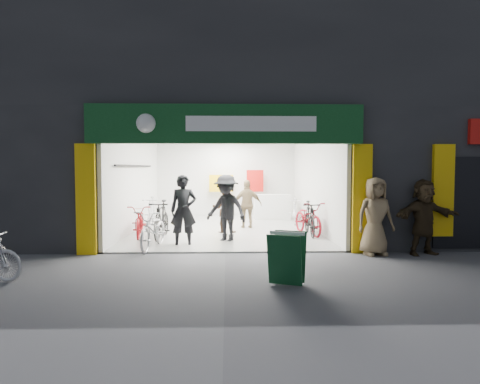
{
  "coord_description": "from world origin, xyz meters",
  "views": [
    {
      "loc": [
        0.05,
        -10.1,
        2.04
      ],
      "look_at": [
        0.39,
        1.5,
        1.38
      ],
      "focal_mm": 32.0,
      "sensor_mm": 36.0,
      "label": 1
    }
  ],
  "objects_px": {
    "bike_right_front": "(310,219)",
    "sandwich_board": "(287,257)",
    "pedestrian_near": "(375,216)",
    "bike_left_front": "(154,229)"
  },
  "relations": [
    {
      "from": "bike_left_front",
      "to": "pedestrian_near",
      "type": "distance_m",
      "value": 5.39
    },
    {
      "from": "sandwich_board",
      "to": "bike_right_front",
      "type": "bearing_deg",
      "value": 96.28
    },
    {
      "from": "pedestrian_near",
      "to": "sandwich_board",
      "type": "bearing_deg",
      "value": -143.46
    },
    {
      "from": "bike_left_front",
      "to": "bike_right_front",
      "type": "bearing_deg",
      "value": 31.04
    },
    {
      "from": "bike_right_front",
      "to": "sandwich_board",
      "type": "distance_m",
      "value": 5.47
    },
    {
      "from": "bike_right_front",
      "to": "pedestrian_near",
      "type": "bearing_deg",
      "value": -68.21
    },
    {
      "from": "bike_right_front",
      "to": "sandwich_board",
      "type": "height_order",
      "value": "bike_right_front"
    },
    {
      "from": "bike_left_front",
      "to": "sandwich_board",
      "type": "distance_m",
      "value": 4.46
    },
    {
      "from": "bike_right_front",
      "to": "sandwich_board",
      "type": "bearing_deg",
      "value": -102.92
    },
    {
      "from": "bike_left_front",
      "to": "sandwich_board",
      "type": "bearing_deg",
      "value": -42.29
    }
  ]
}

